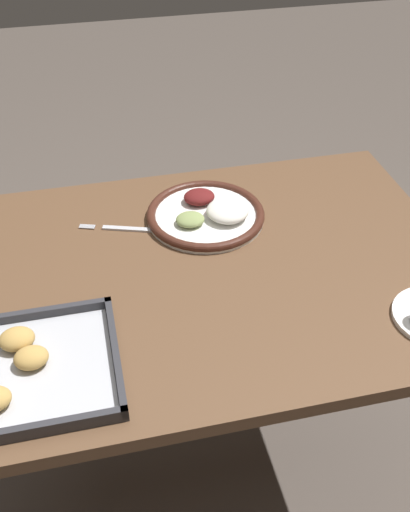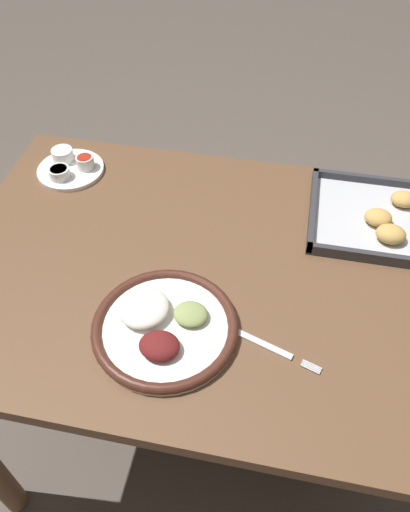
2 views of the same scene
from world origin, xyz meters
name	(u,v)px [view 2 (image 2 of 2)]	position (x,y,z in m)	size (l,w,h in m)	color
ground_plane	(210,428)	(0.00, 0.00, 0.00)	(8.00, 8.00, 0.00)	#564C44
dining_table	(213,306)	(0.00, 0.00, 0.63)	(1.10, 0.74, 0.77)	brown
dinner_plate	(163,325)	(-0.06, -0.17, 0.78)	(0.27, 0.27, 0.05)	white
fork	(256,341)	(0.11, -0.16, 0.77)	(0.21, 0.08, 0.00)	silver
saucer_plate	(69,166)	(-0.40, 0.24, 0.78)	(0.16, 0.16, 0.04)	white
baking_tray	(387,220)	(0.35, 0.20, 0.78)	(0.33, 0.26, 0.04)	#333338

